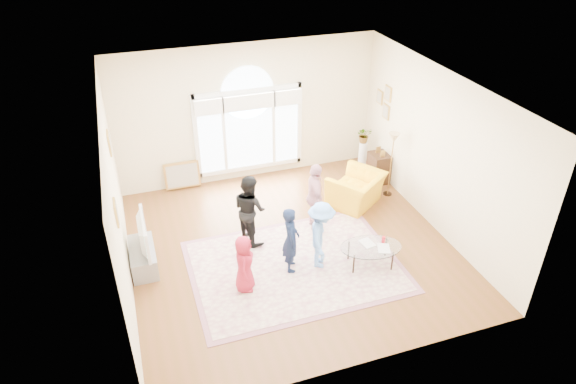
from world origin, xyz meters
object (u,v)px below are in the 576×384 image
object	(u,v)px
tv_console	(143,258)
armchair	(356,190)
coffee_table	(371,247)
area_rug	(295,266)
television	(139,235)

from	to	relation	value
tv_console	armchair	bearing A→B (deg)	8.94
coffee_table	area_rug	bearing A→B (deg)	175.18
coffee_table	television	bearing A→B (deg)	173.64
television	coffee_table	xyz separation A→B (m)	(3.94, -1.28, -0.33)
area_rug	coffee_table	size ratio (longest dim) A/B	2.90
tv_console	coffee_table	distance (m)	4.16
area_rug	armchair	distance (m)	2.57
armchair	tv_console	bearing A→B (deg)	-26.54
coffee_table	armchair	xyz separation A→B (m)	(0.64, 2.00, -0.04)
television	area_rug	bearing A→B (deg)	-18.73
tv_console	television	distance (m)	0.52
television	armchair	distance (m)	4.66
television	armchair	bearing A→B (deg)	8.95
area_rug	television	size ratio (longest dim) A/B	3.38
tv_console	armchair	size ratio (longest dim) A/B	0.90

